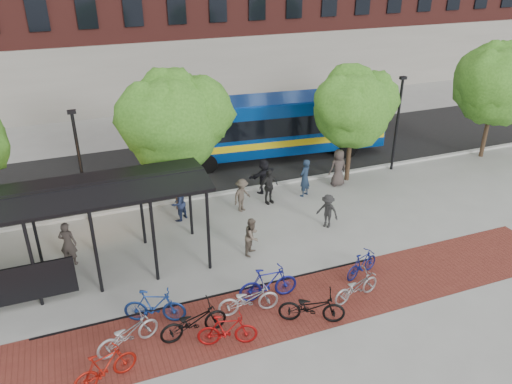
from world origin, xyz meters
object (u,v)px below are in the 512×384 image
object	(u,v)px
tree_d	(498,80)
pedestrian_7	(305,178)
bike_7	(268,283)
pedestrian_1	(68,244)
bike_11	(362,264)
bike_5	(227,330)
tree_b	(174,117)
pedestrian_3	(242,195)
pedestrian_8	(252,236)
tree_c	(354,104)
bike_10	(356,287)
pedestrian_9	(328,211)
pedestrian_5	(264,176)
bus	(273,123)
bus_shelter	(53,206)
pedestrian_6	(338,168)
lamp_post_right	(397,121)
bike_3	(155,306)
bike_8	(312,307)
pedestrian_2	(178,203)
bike_4	(193,321)
lamp_post_left	(80,164)
pedestrian_4	(269,186)
bike_2	(128,334)
bike_6	(248,299)
bike_1	(105,367)

from	to	relation	value
tree_d	pedestrian_7	size ratio (longest dim) A/B	3.42
bike_7	pedestrian_1	distance (m)	7.86
bike_11	bike_5	bearing A→B (deg)	85.70
tree_b	pedestrian_3	size ratio (longest dim) A/B	4.04
pedestrian_8	bike_7	bearing A→B (deg)	-145.69
tree_c	pedestrian_7	xyz separation A→B (m)	(-3.01, -0.93, -3.10)
bike_10	pedestrian_9	size ratio (longest dim) A/B	1.25
pedestrian_1	pedestrian_5	distance (m)	9.80
bus	bus_shelter	bearing A→B (deg)	-139.40
bike_5	pedestrian_6	size ratio (longest dim) A/B	0.96
pedestrian_1	tree_b	bearing A→B (deg)	-126.24
bus	pedestrian_1	bearing A→B (deg)	-141.77
lamp_post_right	pedestrian_3	xyz separation A→B (m)	(-9.30, -1.56, -1.95)
bike_3	bike_8	world-z (taller)	bike_3
bike_7	pedestrian_2	bearing A→B (deg)	17.54
bike_4	pedestrian_3	size ratio (longest dim) A/B	1.36
tree_b	pedestrian_2	size ratio (longest dim) A/B	3.86
pedestrian_5	pedestrian_1	bearing A→B (deg)	-4.43
bus	pedestrian_5	distance (m)	4.95
bike_3	pedestrian_9	xyz separation A→B (m)	(8.16, 3.43, 0.16)
bike_4	pedestrian_6	bearing A→B (deg)	-54.60
bike_10	bike_8	bearing A→B (deg)	91.76
pedestrian_7	bike_10	bearing A→B (deg)	44.71
tree_c	lamp_post_left	distance (m)	13.16
bus	bike_4	size ratio (longest dim) A/B	6.00
pedestrian_6	pedestrian_8	bearing A→B (deg)	30.77
pedestrian_4	bike_2	bearing A→B (deg)	-148.39
pedestrian_6	pedestrian_1	bearing A→B (deg)	7.02
pedestrian_2	pedestrian_4	world-z (taller)	pedestrian_4
pedestrian_1	pedestrian_6	distance (m)	13.36
lamp_post_right	tree_d	bearing A→B (deg)	-2.35
bike_6	pedestrian_7	distance (m)	9.13
bike_7	pedestrian_1	world-z (taller)	pedestrian_1
bike_1	pedestrian_2	xyz separation A→B (m)	(4.06, 8.41, 0.28)
bus_shelter	pedestrian_8	world-z (taller)	bus_shelter
bike_2	tree_d	bearing A→B (deg)	-88.42
tree_c	bike_7	size ratio (longest dim) A/B	2.82
bike_2	pedestrian_5	size ratio (longest dim) A/B	1.15
bus_shelter	pedestrian_3	size ratio (longest dim) A/B	6.63
bus	bike_8	size ratio (longest dim) A/B	6.00
bike_6	pedestrian_6	distance (m)	10.89
pedestrian_1	pedestrian_9	xyz separation A→B (m)	(10.58, -1.04, -0.14)
pedestrian_5	pedestrian_7	world-z (taller)	pedestrian_7
bike_5	bike_7	xyz separation A→B (m)	(2.02, 1.62, 0.07)
tree_d	bike_5	world-z (taller)	tree_d
bus	bike_7	world-z (taller)	bus
bike_2	bike_11	bearing A→B (deg)	-105.19
bike_4	pedestrian_2	xyz separation A→B (m)	(1.29, 7.47, 0.27)
bike_7	tree_b	bearing A→B (deg)	13.36
pedestrian_2	lamp_post_right	bearing A→B (deg)	149.46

